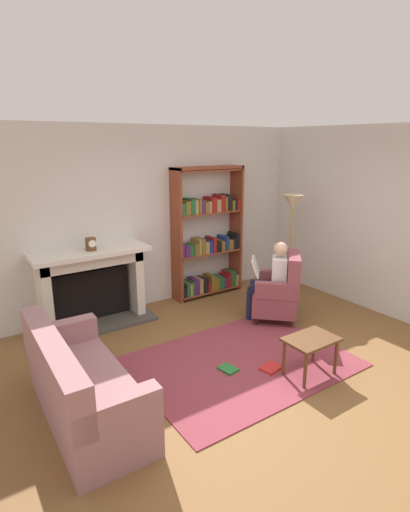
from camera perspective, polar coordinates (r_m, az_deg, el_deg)
ground at (r=4.66m, az=7.55°, el=-16.15°), size 14.00×14.00×0.00m
back_wall at (r=6.19m, az=-7.81°, el=5.37°), size 5.60×0.10×2.70m
side_wall_right at (r=6.85m, az=17.81°, el=5.77°), size 0.10×5.20×2.70m
area_rug at (r=4.85m, az=5.14°, el=-14.60°), size 2.40×1.80×0.01m
fireplace at (r=5.78m, az=-15.75°, el=-3.84°), size 1.58×0.64×1.07m
mantel_clock at (r=5.53m, az=-15.80°, el=1.62°), size 0.14×0.14×0.17m
bookshelf at (r=6.54m, az=0.43°, el=2.67°), size 1.20×0.32×2.09m
armchair_reading at (r=5.82m, az=10.45°, el=-4.91°), size 0.89×0.89×0.97m
seated_reader at (r=5.75m, az=9.38°, el=-3.02°), size 0.58×0.58×1.14m
sofa_floral at (r=4.00m, az=-17.18°, el=-17.24°), size 0.75×1.71×0.85m
side_table at (r=4.57m, az=14.69°, el=-11.91°), size 0.56×0.39×0.44m
scattered_books at (r=4.70m, az=6.63°, el=-15.44°), size 0.63×0.47×0.03m
floor_lamp at (r=6.57m, az=12.19°, el=6.25°), size 0.32×0.32×1.66m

